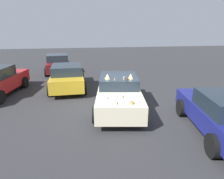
# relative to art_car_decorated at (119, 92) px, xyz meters

# --- Properties ---
(ground_plane) EXTENTS (60.00, 60.00, 0.00)m
(ground_plane) POSITION_rel_art_car_decorated_xyz_m (-0.08, 0.01, -0.72)
(ground_plane) COLOR #2D2D30
(art_car_decorated) EXTENTS (4.79, 2.62, 1.62)m
(art_car_decorated) POSITION_rel_art_car_decorated_xyz_m (0.00, 0.00, 0.00)
(art_car_decorated) COLOR beige
(art_car_decorated) RESTS_ON ground
(parked_sedan_behind_right) EXTENTS (4.35, 2.22, 1.48)m
(parked_sedan_behind_right) POSITION_rel_art_car_decorated_xyz_m (8.27, 3.26, 0.01)
(parked_sedan_behind_right) COLOR #5B1419
(parked_sedan_behind_right) RESTS_ON ground
(parked_sedan_far_left) EXTENTS (4.70, 2.60, 1.44)m
(parked_sedan_far_left) POSITION_rel_art_car_decorated_xyz_m (-2.85, -2.93, -0.00)
(parked_sedan_far_left) COLOR navy
(parked_sedan_far_left) RESTS_ON ground
(parked_sedan_behind_left) EXTENTS (4.20, 2.05, 1.44)m
(parked_sedan_behind_left) POSITION_rel_art_car_decorated_xyz_m (3.44, 2.34, 0.01)
(parked_sedan_behind_left) COLOR gold
(parked_sedan_behind_left) RESTS_ON ground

